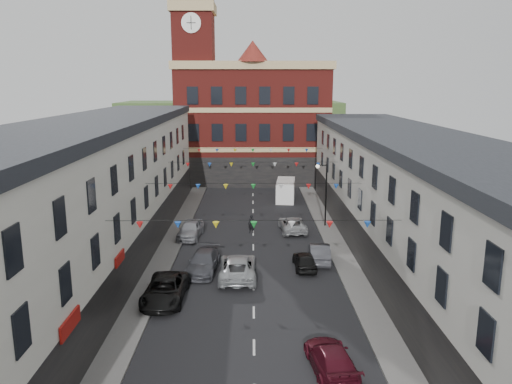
{
  "coord_description": "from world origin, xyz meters",
  "views": [
    {
      "loc": [
        -0.08,
        -31.29,
        13.23
      ],
      "look_at": [
        0.23,
        9.38,
        4.39
      ],
      "focal_mm": 35.0,
      "sensor_mm": 36.0,
      "label": 1
    }
  ],
  "objects_px": {
    "street_lamp": "(324,186)",
    "car_left_d": "(203,262)",
    "car_left_c": "(165,290)",
    "car_right_e": "(320,253)",
    "car_left_e": "(191,229)",
    "car_right_f": "(292,224)",
    "moving_car": "(238,267)",
    "car_right_d": "(305,260)",
    "white_van": "(286,190)",
    "pedestrian": "(251,224)",
    "car_right_c": "(331,359)"
  },
  "relations": [
    {
      "from": "car_right_e",
      "to": "car_right_f",
      "type": "bearing_deg",
      "value": -75.37
    },
    {
      "from": "car_right_f",
      "to": "moving_car",
      "type": "distance_m",
      "value": 12.06
    },
    {
      "from": "car_left_d",
      "to": "pedestrian",
      "type": "distance_m",
      "value": 10.1
    },
    {
      "from": "car_left_d",
      "to": "car_left_c",
      "type": "bearing_deg",
      "value": -106.05
    },
    {
      "from": "car_right_c",
      "to": "car_right_d",
      "type": "xyz_separation_m",
      "value": [
        0.14,
        13.38,
        -0.02
      ]
    },
    {
      "from": "car_left_e",
      "to": "car_right_f",
      "type": "bearing_deg",
      "value": 17.23
    },
    {
      "from": "car_left_d",
      "to": "moving_car",
      "type": "xyz_separation_m",
      "value": [
        2.5,
        -1.15,
        0.04
      ]
    },
    {
      "from": "street_lamp",
      "to": "car_left_e",
      "type": "xyz_separation_m",
      "value": [
        -12.05,
        -3.25,
        -3.14
      ]
    },
    {
      "from": "pedestrian",
      "to": "street_lamp",
      "type": "bearing_deg",
      "value": 30.83
    },
    {
      "from": "car_right_c",
      "to": "car_right_e",
      "type": "relative_size",
      "value": 1.09
    },
    {
      "from": "car_left_c",
      "to": "car_left_e",
      "type": "xyz_separation_m",
      "value": [
        0.0,
        13.08,
        0.04
      ]
    },
    {
      "from": "car_right_d",
      "to": "car_right_f",
      "type": "xyz_separation_m",
      "value": [
        -0.14,
        9.48,
        0.02
      ]
    },
    {
      "from": "street_lamp",
      "to": "moving_car",
      "type": "distance_m",
      "value": 15.01
    },
    {
      "from": "car_left_c",
      "to": "car_right_f",
      "type": "height_order",
      "value": "car_left_c"
    },
    {
      "from": "car_right_e",
      "to": "car_left_d",
      "type": "bearing_deg",
      "value": 17.66
    },
    {
      "from": "car_right_f",
      "to": "pedestrian",
      "type": "distance_m",
      "value": 3.79
    },
    {
      "from": "car_left_c",
      "to": "white_van",
      "type": "distance_m",
      "value": 29.08
    },
    {
      "from": "white_van",
      "to": "car_right_e",
      "type": "bearing_deg",
      "value": -80.63
    },
    {
      "from": "car_right_d",
      "to": "white_van",
      "type": "relative_size",
      "value": 0.73
    },
    {
      "from": "car_left_d",
      "to": "car_right_d",
      "type": "relative_size",
      "value": 1.32
    },
    {
      "from": "car_left_e",
      "to": "car_right_f",
      "type": "xyz_separation_m",
      "value": [
        9.1,
        1.83,
        -0.11
      ]
    },
    {
      "from": "car_right_c",
      "to": "car_right_f",
      "type": "relative_size",
      "value": 0.97
    },
    {
      "from": "street_lamp",
      "to": "moving_car",
      "type": "bearing_deg",
      "value": -121.42
    },
    {
      "from": "car_left_e",
      "to": "car_right_c",
      "type": "distance_m",
      "value": 22.91
    },
    {
      "from": "car_left_d",
      "to": "pedestrian",
      "type": "relative_size",
      "value": 3.01
    },
    {
      "from": "street_lamp",
      "to": "car_right_f",
      "type": "bearing_deg",
      "value": -154.32
    },
    {
      "from": "car_left_e",
      "to": "car_left_d",
      "type": "bearing_deg",
      "value": -70.99
    },
    {
      "from": "car_right_d",
      "to": "moving_car",
      "type": "distance_m",
      "value": 5.11
    },
    {
      "from": "car_right_f",
      "to": "white_van",
      "type": "height_order",
      "value": "white_van"
    },
    {
      "from": "car_left_c",
      "to": "car_right_f",
      "type": "distance_m",
      "value": 17.47
    },
    {
      "from": "car_left_e",
      "to": "car_right_f",
      "type": "height_order",
      "value": "car_left_e"
    },
    {
      "from": "car_left_e",
      "to": "white_van",
      "type": "relative_size",
      "value": 0.86
    },
    {
      "from": "car_right_e",
      "to": "car_right_f",
      "type": "height_order",
      "value": "car_right_e"
    },
    {
      "from": "car_right_e",
      "to": "pedestrian",
      "type": "bearing_deg",
      "value": -50.82
    },
    {
      "from": "moving_car",
      "to": "pedestrian",
      "type": "xyz_separation_m",
      "value": [
        0.95,
        10.65,
        0.06
      ]
    },
    {
      "from": "car_left_c",
      "to": "white_van",
      "type": "height_order",
      "value": "white_van"
    },
    {
      "from": "car_left_c",
      "to": "moving_car",
      "type": "distance_m",
      "value": 5.81
    },
    {
      "from": "car_right_e",
      "to": "moving_car",
      "type": "relative_size",
      "value": 0.77
    },
    {
      "from": "car_left_d",
      "to": "white_van",
      "type": "distance_m",
      "value": 23.78
    },
    {
      "from": "car_left_e",
      "to": "white_van",
      "type": "distance_m",
      "value": 17.21
    },
    {
      "from": "street_lamp",
      "to": "car_left_e",
      "type": "height_order",
      "value": "street_lamp"
    },
    {
      "from": "car_right_c",
      "to": "car_right_e",
      "type": "xyz_separation_m",
      "value": [
        1.43,
        14.93,
        0.03
      ]
    },
    {
      "from": "car_right_c",
      "to": "car_right_f",
      "type": "bearing_deg",
      "value": -96.53
    },
    {
      "from": "moving_car",
      "to": "car_right_c",
      "type": "bearing_deg",
      "value": 111.2
    },
    {
      "from": "car_left_d",
      "to": "car_right_d",
      "type": "bearing_deg",
      "value": 8.61
    },
    {
      "from": "street_lamp",
      "to": "moving_car",
      "type": "xyz_separation_m",
      "value": [
        -7.65,
        -12.53,
        -3.14
      ]
    },
    {
      "from": "street_lamp",
      "to": "car_left_d",
      "type": "relative_size",
      "value": 1.2
    },
    {
      "from": "car_right_e",
      "to": "white_van",
      "type": "height_order",
      "value": "white_van"
    },
    {
      "from": "car_left_d",
      "to": "car_right_f",
      "type": "height_order",
      "value": "car_left_d"
    },
    {
      "from": "moving_car",
      "to": "car_right_e",
      "type": "bearing_deg",
      "value": -153.21
    }
  ]
}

